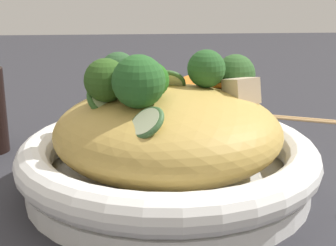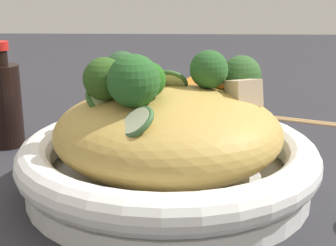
% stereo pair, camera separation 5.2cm
% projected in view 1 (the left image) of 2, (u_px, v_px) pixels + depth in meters
% --- Properties ---
extents(ground_plane, '(3.00, 3.00, 0.00)m').
position_uv_depth(ground_plane, '(168.00, 189.00, 0.54)').
color(ground_plane, '#2A2A2F').
extents(serving_bowl, '(0.32, 0.32, 0.06)m').
position_uv_depth(serving_bowl, '(168.00, 163.00, 0.53)').
color(serving_bowl, white).
rests_on(serving_bowl, ground_plane).
extents(noodle_heap, '(0.24, 0.24, 0.09)m').
position_uv_depth(noodle_heap, '(168.00, 131.00, 0.52)').
color(noodle_heap, '#B59345').
rests_on(noodle_heap, serving_bowl).
extents(broccoli_florets, '(0.19, 0.15, 0.07)m').
position_uv_depth(broccoli_florets, '(161.00, 77.00, 0.50)').
color(broccoli_florets, '#A2BB6F').
rests_on(broccoli_florets, serving_bowl).
extents(carrot_coins, '(0.12, 0.10, 0.02)m').
position_uv_depth(carrot_coins, '(185.00, 87.00, 0.54)').
color(carrot_coins, orange).
rests_on(carrot_coins, serving_bowl).
extents(zucchini_slices, '(0.11, 0.15, 0.04)m').
position_uv_depth(zucchini_slices, '(137.00, 99.00, 0.49)').
color(zucchini_slices, beige).
rests_on(zucchini_slices, serving_bowl).
extents(chicken_chunks, '(0.17, 0.09, 0.03)m').
position_uv_depth(chicken_chunks, '(198.00, 89.00, 0.54)').
color(chicken_chunks, beige).
rests_on(chicken_chunks, serving_bowl).
extents(chopsticks_pair, '(0.20, 0.09, 0.01)m').
position_uv_depth(chopsticks_pair, '(280.00, 116.00, 0.81)').
color(chopsticks_pair, tan).
rests_on(chopsticks_pair, ground_plane).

